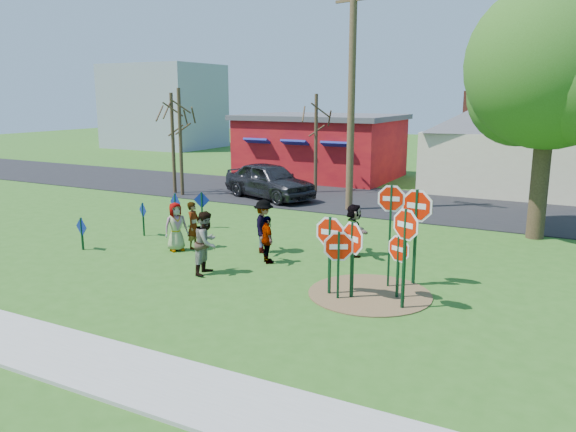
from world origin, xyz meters
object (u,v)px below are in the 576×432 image
stop_sign_a (353,244)px  suv (269,181)px  stop_sign_b (391,210)px  stop_sign_d (416,213)px  person_b (194,225)px  person_a (176,227)px  stop_sign_c (405,236)px  utility_pole (352,88)px  leafy_tree (554,75)px

stop_sign_a → suv: (-8.76, 11.21, -0.50)m
stop_sign_b → stop_sign_a: bearing=-124.6°
stop_sign_a → stop_sign_d: size_ratio=0.77×
person_b → suv: suv is taller
stop_sign_a → suv: size_ratio=0.41×
person_a → person_b: size_ratio=1.02×
stop_sign_c → stop_sign_d: (-0.26, 1.91, 0.16)m
stop_sign_a → suv: 14.24m
person_a → suv: size_ratio=0.31×
person_a → suv: (-1.96, 9.72, 0.12)m
stop_sign_d → person_a: stop_sign_d is taller
stop_sign_c → suv: size_ratio=0.50×
stop_sign_c → suv: stop_sign_c is taller
stop_sign_b → stop_sign_d: size_ratio=1.04×
stop_sign_b → utility_pole: (-4.79, 9.23, 3.24)m
suv → utility_pole: utility_pole is taller
stop_sign_a → person_b: 6.81m
stop_sign_d → leafy_tree: (2.66, 7.08, 3.77)m
suv → leafy_tree: size_ratio=0.58×
stop_sign_b → leafy_tree: (3.20, 7.63, 3.62)m
person_a → suv: suv is taller
stop_sign_c → suv: 15.22m
stop_sign_a → leafy_tree: 10.57m
person_b → leafy_tree: 13.29m
stop_sign_b → leafy_tree: leafy_tree is taller
leafy_tree → stop_sign_c: bearing=-105.0°
stop_sign_d → person_b: stop_sign_d is taller
utility_pole → stop_sign_d: bearing=-58.5°
stop_sign_a → suv: bearing=159.7°
person_a → leafy_tree: 13.81m
person_b → stop_sign_b: bearing=-105.9°
stop_sign_d → utility_pole: size_ratio=0.27×
stop_sign_a → stop_sign_b: 1.54m
stop_sign_d → person_a: (-7.91, -0.30, -1.17)m
leafy_tree → suv: bearing=169.4°
stop_sign_a → stop_sign_c: stop_sign_c is taller
person_b → person_a: bearing=138.1°
stop_sign_c → utility_pole: bearing=142.6°
suv → utility_pole: (4.54, -0.73, 4.45)m
suv → leafy_tree: leafy_tree is taller
leafy_tree → person_a: bearing=-145.1°
stop_sign_a → person_a: stop_sign_a is taller
person_a → stop_sign_b: bearing=-60.3°
stop_sign_a → leafy_tree: bearing=98.7°
person_a → suv: 9.92m
stop_sign_b → suv: (-9.32, 9.96, -1.20)m
stop_sign_d → person_a: 8.00m
stop_sign_a → utility_pole: 11.97m
stop_sign_c → leafy_tree: 10.10m
suv → stop_sign_b: bearing=-116.5°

